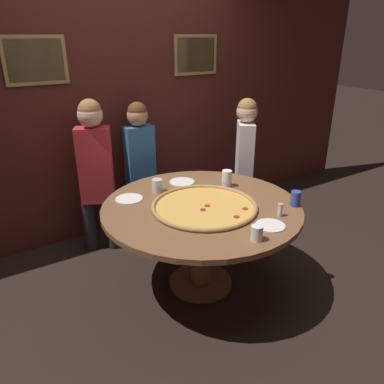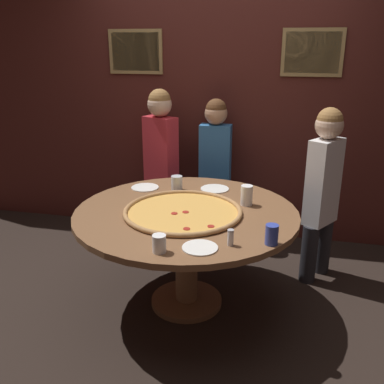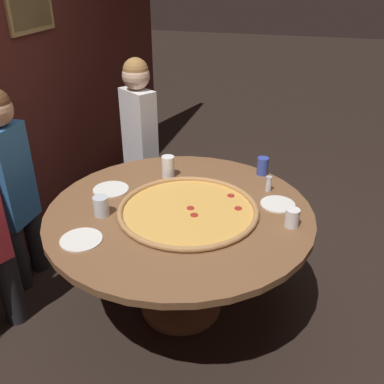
{
  "view_description": "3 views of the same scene",
  "coord_description": "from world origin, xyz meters",
  "px_view_note": "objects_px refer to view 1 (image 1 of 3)",
  "views": [
    {
      "loc": [
        -1.46,
        -2.17,
        1.96
      ],
      "look_at": [
        -0.1,
        -0.03,
        0.88
      ],
      "focal_mm": 35.0,
      "sensor_mm": 36.0,
      "label": 1
    },
    {
      "loc": [
        0.64,
        -2.66,
        1.83
      ],
      "look_at": [
        0.05,
        -0.06,
        0.9
      ],
      "focal_mm": 40.0,
      "sensor_mm": 36.0,
      "label": 2
    },
    {
      "loc": [
        -2.02,
        -0.64,
        2.0
      ],
      "look_at": [
        -0.12,
        -0.11,
        0.93
      ],
      "focal_mm": 40.0,
      "sensor_mm": 36.0,
      "label": 3
    }
  ],
  "objects_px": {
    "drink_cup_near_left": "(296,199)",
    "condiment_shaker": "(280,210)",
    "dining_table": "(201,220)",
    "diner_far_left": "(140,161)",
    "white_plate_far_back": "(129,199)",
    "drink_cup_by_shaker": "(257,233)",
    "drink_cup_front_edge": "(227,179)",
    "white_plate_left_side": "(270,225)",
    "diner_far_right": "(244,158)",
    "diner_centre_back": "(96,169)",
    "giant_pizza": "(204,206)",
    "white_plate_beside_cup": "(182,182)",
    "drink_cup_near_right": "(157,186)"
  },
  "relations": [
    {
      "from": "drink_cup_near_left",
      "to": "condiment_shaker",
      "type": "relative_size",
      "value": 1.23
    },
    {
      "from": "dining_table",
      "to": "diner_far_left",
      "type": "height_order",
      "value": "diner_far_left"
    },
    {
      "from": "drink_cup_near_left",
      "to": "diner_far_left",
      "type": "height_order",
      "value": "diner_far_left"
    },
    {
      "from": "white_plate_far_back",
      "to": "condiment_shaker",
      "type": "xyz_separation_m",
      "value": [
        0.8,
        -0.86,
        0.05
      ]
    },
    {
      "from": "drink_cup_by_shaker",
      "to": "drink_cup_front_edge",
      "type": "xyz_separation_m",
      "value": [
        0.39,
        0.83,
        0.02
      ]
    },
    {
      "from": "dining_table",
      "to": "white_plate_far_back",
      "type": "distance_m",
      "value": 0.6
    },
    {
      "from": "drink_cup_near_left",
      "to": "white_plate_left_side",
      "type": "height_order",
      "value": "drink_cup_near_left"
    },
    {
      "from": "drink_cup_front_edge",
      "to": "diner_far_right",
      "type": "xyz_separation_m",
      "value": [
        0.55,
        0.42,
        -0.02
      ]
    },
    {
      "from": "white_plate_left_side",
      "to": "diner_far_right",
      "type": "height_order",
      "value": "diner_far_right"
    },
    {
      "from": "drink_cup_near_left",
      "to": "diner_centre_back",
      "type": "distance_m",
      "value": 1.78
    },
    {
      "from": "giant_pizza",
      "to": "condiment_shaker",
      "type": "relative_size",
      "value": 8.32
    },
    {
      "from": "drink_cup_front_edge",
      "to": "drink_cup_near_left",
      "type": "bearing_deg",
      "value": -71.11
    },
    {
      "from": "drink_cup_near_left",
      "to": "giant_pizza",
      "type": "bearing_deg",
      "value": 150.52
    },
    {
      "from": "dining_table",
      "to": "white_plate_left_side",
      "type": "bearing_deg",
      "value": -68.83
    },
    {
      "from": "drink_cup_by_shaker",
      "to": "condiment_shaker",
      "type": "relative_size",
      "value": 1.04
    },
    {
      "from": "drink_cup_by_shaker",
      "to": "diner_centre_back",
      "type": "bearing_deg",
      "value": 106.44
    },
    {
      "from": "white_plate_beside_cup",
      "to": "diner_far_right",
      "type": "relative_size",
      "value": 0.16
    },
    {
      "from": "diner_far_left",
      "to": "giant_pizza",
      "type": "bearing_deg",
      "value": 88.78
    },
    {
      "from": "dining_table",
      "to": "diner_centre_back",
      "type": "distance_m",
      "value": 1.15
    },
    {
      "from": "condiment_shaker",
      "to": "drink_cup_near_left",
      "type": "bearing_deg",
      "value": 16.36
    },
    {
      "from": "white_plate_beside_cup",
      "to": "drink_cup_near_left",
      "type": "bearing_deg",
      "value": -61.42
    },
    {
      "from": "giant_pizza",
      "to": "white_plate_left_side",
      "type": "xyz_separation_m",
      "value": [
        0.22,
        -0.49,
        -0.01
      ]
    },
    {
      "from": "drink_cup_near_right",
      "to": "diner_far_right",
      "type": "bearing_deg",
      "value": 10.91
    },
    {
      "from": "white_plate_beside_cup",
      "to": "diner_far_right",
      "type": "xyz_separation_m",
      "value": [
        0.82,
        0.13,
        0.04
      ]
    },
    {
      "from": "drink_cup_near_right",
      "to": "drink_cup_front_edge",
      "type": "bearing_deg",
      "value": -20.14
    },
    {
      "from": "dining_table",
      "to": "white_plate_beside_cup",
      "type": "bearing_deg",
      "value": 76.64
    },
    {
      "from": "white_plate_far_back",
      "to": "diner_centre_back",
      "type": "distance_m",
      "value": 0.63
    },
    {
      "from": "drink_cup_near_left",
      "to": "diner_far_right",
      "type": "height_order",
      "value": "diner_far_right"
    },
    {
      "from": "drink_cup_by_shaker",
      "to": "diner_far_right",
      "type": "relative_size",
      "value": 0.07
    },
    {
      "from": "dining_table",
      "to": "drink_cup_by_shaker",
      "type": "xyz_separation_m",
      "value": [
        0.0,
        -0.63,
        0.19
      ]
    },
    {
      "from": "drink_cup_near_right",
      "to": "white_plate_far_back",
      "type": "bearing_deg",
      "value": -177.92
    },
    {
      "from": "dining_table",
      "to": "drink_cup_near_left",
      "type": "relative_size",
      "value": 12.95
    },
    {
      "from": "dining_table",
      "to": "diner_far_right",
      "type": "xyz_separation_m",
      "value": [
        0.94,
        0.62,
        0.18
      ]
    },
    {
      "from": "drink_cup_front_edge",
      "to": "diner_far_left",
      "type": "distance_m",
      "value": 1.0
    },
    {
      "from": "drink_cup_front_edge",
      "to": "white_plate_beside_cup",
      "type": "relative_size",
      "value": 0.65
    },
    {
      "from": "condiment_shaker",
      "to": "diner_far_right",
      "type": "xyz_separation_m",
      "value": [
        0.57,
        1.08,
        -0.0
      ]
    },
    {
      "from": "dining_table",
      "to": "diner_centre_back",
      "type": "relative_size",
      "value": 1.06
    },
    {
      "from": "giant_pizza",
      "to": "drink_cup_near_right",
      "type": "relative_size",
      "value": 7.13
    },
    {
      "from": "giant_pizza",
      "to": "diner_far_right",
      "type": "bearing_deg",
      "value": 35.38
    },
    {
      "from": "white_plate_far_back",
      "to": "condiment_shaker",
      "type": "distance_m",
      "value": 1.18
    },
    {
      "from": "dining_table",
      "to": "diner_far_right",
      "type": "height_order",
      "value": "diner_far_right"
    },
    {
      "from": "drink_cup_near_right",
      "to": "diner_far_left",
      "type": "relative_size",
      "value": 0.08
    },
    {
      "from": "drink_cup_front_edge",
      "to": "diner_centre_back",
      "type": "height_order",
      "value": "diner_centre_back"
    },
    {
      "from": "condiment_shaker",
      "to": "dining_table",
      "type": "bearing_deg",
      "value": 128.54
    },
    {
      "from": "giant_pizza",
      "to": "white_plate_beside_cup",
      "type": "bearing_deg",
      "value": 76.9
    },
    {
      "from": "diner_far_left",
      "to": "diner_far_right",
      "type": "xyz_separation_m",
      "value": [
        0.93,
        -0.51,
        0.01
      ]
    },
    {
      "from": "dining_table",
      "to": "condiment_shaker",
      "type": "distance_m",
      "value": 0.62
    },
    {
      "from": "drink_cup_front_edge",
      "to": "white_plate_beside_cup",
      "type": "height_order",
      "value": "drink_cup_front_edge"
    },
    {
      "from": "white_plate_left_side",
      "to": "condiment_shaker",
      "type": "relative_size",
      "value": 2.1
    },
    {
      "from": "drink_cup_near_left",
      "to": "drink_cup_near_right",
      "type": "xyz_separation_m",
      "value": [
        -0.77,
        0.8,
        -0.0
      ]
    }
  ]
}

